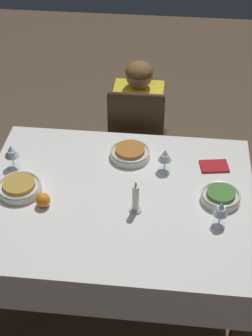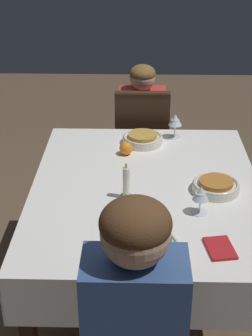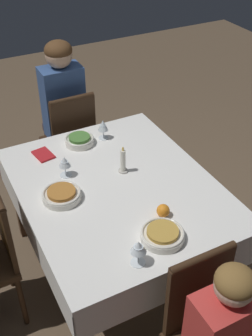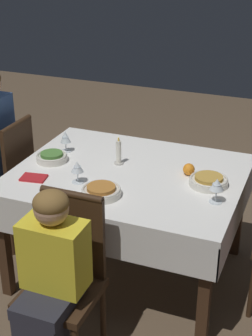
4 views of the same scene
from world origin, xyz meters
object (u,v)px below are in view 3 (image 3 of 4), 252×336
Objects in this scene: person_adult_denim at (62,109)px; napkin_red_folded at (43,155)px; chair_east at (71,140)px; bowl_east at (80,140)px; wine_glass_north at (65,163)px; orange_fruit at (163,211)px; wine_glass_west at (138,248)px; bowl_north at (62,195)px; bowl_west at (163,234)px; wine_glass_east at (103,126)px; dining_table at (117,196)px; candle_centerpiece at (123,162)px; chair_west at (207,331)px.

person_adult_denim is 0.64m from napkin_red_folded.
bowl_east is (-0.39, 0.07, 0.25)m from chair_east.
wine_glass_north is 0.66m from orange_fruit.
wine_glass_west is 0.64× the size of bowl_north.
bowl_west is at bearing -160.94° from wine_glass_north.
orange_fruit is at bearing -171.42° from bowl_east.
wine_glass_east is at bearing -7.45° from bowl_west.
bowl_east is at bearing 82.47° from person_adult_denim.
orange_fruit is at bearing -50.55° from wine_glass_west.
bowl_east is 0.56m from bowl_north.
dining_table is at bearing -177.12° from bowl_east.
candle_centerpiece reaches higher than bowl_north.
wine_glass_west is (-1.60, 0.21, 0.12)m from person_adult_denim.
orange_fruit is at bearing -163.33° from dining_table.
bowl_east is (0.50, 0.03, 0.11)m from dining_table.
chair_west is 6.56× the size of wine_glass_west.
chair_west is 4.15× the size of bowl_west.
orange_fruit reaches higher than bowl_west.
chair_east reaches higher than orange_fruit.
wine_glass_north is at bearing -26.32° from bowl_north.
chair_east and chair_west have the same top height.
person_adult_denim is 5.65× the size of bowl_west.
napkin_red_folded is (-0.02, 0.26, -0.02)m from bowl_east.
dining_table is 19.24× the size of orange_fruit.
chair_east reaches higher than wine_glass_north.
bowl_east is 1.09× the size of candle_centerpiece.
candle_centerpiece is at bearing 172.60° from wine_glass_east.
chair_west reaches higher than bowl_east.
wine_glass_east is (1.39, -0.13, 0.31)m from chair_west.
chair_west reaches higher than bowl_north.
wine_glass_north is at bearing 19.06° from bowl_west.
chair_east reaches higher than dining_table.
wine_glass_east is 1.98× the size of orange_fruit.
dining_table is 6.11× the size of bowl_west.
candle_centerpiece is at bearing -21.25° from wine_glass_west.
wine_glass_east reaches higher than wine_glass_north.
wine_glass_north is (0.22, 0.23, 0.17)m from dining_table.
napkin_red_folded is (1.04, 0.11, -0.10)m from wine_glass_west.
dining_table is at bearing 87.52° from person_adult_denim.
napkin_red_folded is (0.96, 0.30, -0.02)m from bowl_west.
person_adult_denim is 1.07m from bowl_north.
wine_glass_west is at bearing 118.88° from chair_west.
chair_west is 6.60× the size of wine_glass_east.
candle_centerpiece is (-0.93, -0.05, 0.09)m from person_adult_denim.
wine_glass_north is (0.78, 0.06, -0.01)m from wine_glass_west.
person_adult_denim is 7.81× the size of napkin_red_folded.
napkin_red_folded is (0.38, 0.37, -0.06)m from candle_centerpiece.
bowl_west is 0.75m from wine_glass_north.
chair_west is 1.43m from wine_glass_east.
wine_glass_east is 0.84m from orange_fruit.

